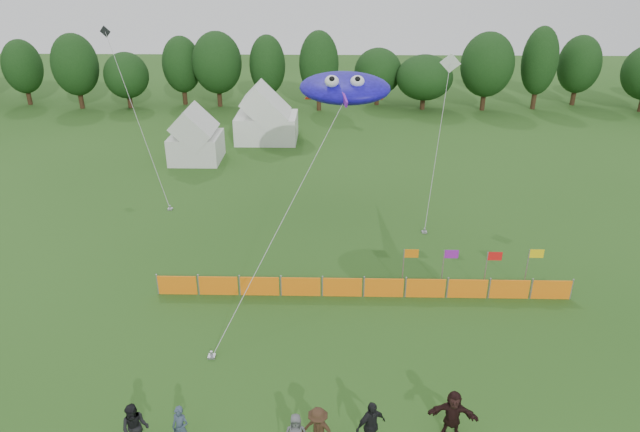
{
  "coord_description": "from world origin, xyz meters",
  "views": [
    {
      "loc": [
        0.49,
        -15.47,
        15.14
      ],
      "look_at": [
        0.0,
        6.0,
        5.2
      ],
      "focal_mm": 32.0,
      "sensor_mm": 36.0,
      "label": 1
    }
  ],
  "objects_px": {
    "spectator_f": "(453,414)",
    "spectator_d": "(371,426)",
    "stingray_kite": "(345,87)",
    "spectator_a": "(181,427)",
    "tent_left": "(196,139)",
    "spectator_c": "(318,431)",
    "tent_right": "(267,119)",
    "barrier_fence": "(363,287)",
    "spectator_b": "(135,429)"
  },
  "relations": [
    {
      "from": "tent_left",
      "to": "spectator_d",
      "type": "relative_size",
      "value": 2.04
    },
    {
      "from": "barrier_fence",
      "to": "spectator_a",
      "type": "height_order",
      "value": "spectator_a"
    },
    {
      "from": "spectator_a",
      "to": "spectator_c",
      "type": "xyz_separation_m",
      "value": [
        4.57,
        -0.15,
        0.09
      ]
    },
    {
      "from": "spectator_b",
      "to": "spectator_f",
      "type": "distance_m",
      "value": 10.6
    },
    {
      "from": "barrier_fence",
      "to": "spectator_c",
      "type": "xyz_separation_m",
      "value": [
        -1.92,
        -9.52,
        0.41
      ]
    },
    {
      "from": "tent_left",
      "to": "spectator_f",
      "type": "bearing_deg",
      "value": -62.11
    },
    {
      "from": "tent_right",
      "to": "spectator_d",
      "type": "distance_m",
      "value": 35.22
    },
    {
      "from": "spectator_f",
      "to": "stingray_kite",
      "type": "height_order",
      "value": "stingray_kite"
    },
    {
      "from": "barrier_fence",
      "to": "spectator_c",
      "type": "relative_size",
      "value": 10.9
    },
    {
      "from": "tent_left",
      "to": "spectator_b",
      "type": "xyz_separation_m",
      "value": [
        4.45,
        -29.29,
        -0.8
      ]
    },
    {
      "from": "tent_left",
      "to": "spectator_c",
      "type": "height_order",
      "value": "tent_left"
    },
    {
      "from": "spectator_a",
      "to": "spectator_c",
      "type": "bearing_deg",
      "value": 13.23
    },
    {
      "from": "spectator_f",
      "to": "spectator_d",
      "type": "bearing_deg",
      "value": -157.52
    },
    {
      "from": "spectator_c",
      "to": "spectator_f",
      "type": "bearing_deg",
      "value": 33.29
    },
    {
      "from": "barrier_fence",
      "to": "spectator_d",
      "type": "bearing_deg",
      "value": -91.12
    },
    {
      "from": "spectator_a",
      "to": "spectator_d",
      "type": "height_order",
      "value": "spectator_d"
    },
    {
      "from": "barrier_fence",
      "to": "spectator_c",
      "type": "distance_m",
      "value": 9.72
    },
    {
      "from": "spectator_b",
      "to": "spectator_a",
      "type": "bearing_deg",
      "value": 3.59
    },
    {
      "from": "barrier_fence",
      "to": "spectator_d",
      "type": "relative_size",
      "value": 10.32
    },
    {
      "from": "barrier_fence",
      "to": "spectator_b",
      "type": "xyz_separation_m",
      "value": [
        -7.92,
        -9.59,
        0.45
      ]
    },
    {
      "from": "spectator_b",
      "to": "spectator_c",
      "type": "xyz_separation_m",
      "value": [
        6.0,
        0.08,
        -0.04
      ]
    },
    {
      "from": "tent_right",
      "to": "spectator_f",
      "type": "bearing_deg",
      "value": -73.57
    },
    {
      "from": "tent_left",
      "to": "stingray_kite",
      "type": "relative_size",
      "value": 0.18
    },
    {
      "from": "tent_left",
      "to": "barrier_fence",
      "type": "xyz_separation_m",
      "value": [
        12.37,
        -19.7,
        -1.25
      ]
    },
    {
      "from": "tent_left",
      "to": "spectator_d",
      "type": "height_order",
      "value": "tent_left"
    },
    {
      "from": "tent_right",
      "to": "spectator_b",
      "type": "bearing_deg",
      "value": -90.96
    },
    {
      "from": "spectator_c",
      "to": "spectator_d",
      "type": "xyz_separation_m",
      "value": [
        1.74,
        0.21,
        0.05
      ]
    },
    {
      "from": "tent_left",
      "to": "spectator_b",
      "type": "relative_size",
      "value": 2.07
    },
    {
      "from": "tent_right",
      "to": "barrier_fence",
      "type": "distance_m",
      "value": 26.25
    },
    {
      "from": "spectator_c",
      "to": "spectator_f",
      "type": "relative_size",
      "value": 1.0
    },
    {
      "from": "tent_left",
      "to": "spectator_d",
      "type": "distance_m",
      "value": 31.47
    },
    {
      "from": "tent_left",
      "to": "spectator_f",
      "type": "relative_size",
      "value": 2.16
    },
    {
      "from": "spectator_a",
      "to": "stingray_kite",
      "type": "height_order",
      "value": "stingray_kite"
    },
    {
      "from": "tent_left",
      "to": "spectator_c",
      "type": "relative_size",
      "value": 2.16
    },
    {
      "from": "spectator_f",
      "to": "spectator_a",
      "type": "bearing_deg",
      "value": -166.14
    },
    {
      "from": "spectator_c",
      "to": "spectator_f",
      "type": "distance_m",
      "value": 4.64
    },
    {
      "from": "tent_left",
      "to": "spectator_a",
      "type": "relative_size",
      "value": 2.4
    },
    {
      "from": "tent_left",
      "to": "spectator_b",
      "type": "bearing_deg",
      "value": -81.36
    },
    {
      "from": "spectator_d",
      "to": "tent_right",
      "type": "bearing_deg",
      "value": 71.02
    },
    {
      "from": "spectator_d",
      "to": "spectator_c",
      "type": "bearing_deg",
      "value": 156.14
    },
    {
      "from": "tent_left",
      "to": "spectator_a",
      "type": "distance_m",
      "value": 29.67
    },
    {
      "from": "tent_right",
      "to": "spectator_a",
      "type": "distance_m",
      "value": 34.56
    },
    {
      "from": "spectator_d",
      "to": "spectator_b",
      "type": "bearing_deg",
      "value": 151.41
    },
    {
      "from": "spectator_d",
      "to": "spectator_f",
      "type": "distance_m",
      "value": 2.9
    },
    {
      "from": "spectator_b",
      "to": "stingray_kite",
      "type": "xyz_separation_m",
      "value": [
        7.04,
        19.1,
        7.16
      ]
    },
    {
      "from": "tent_right",
      "to": "barrier_fence",
      "type": "relative_size",
      "value": 0.27
    },
    {
      "from": "tent_right",
      "to": "spectator_a",
      "type": "xyz_separation_m",
      "value": [
        0.84,
        -34.53,
        -1.09
      ]
    },
    {
      "from": "spectator_c",
      "to": "tent_left",
      "type": "bearing_deg",
      "value": 132.21
    },
    {
      "from": "tent_right",
      "to": "spectator_f",
      "type": "relative_size",
      "value": 2.94
    },
    {
      "from": "barrier_fence",
      "to": "spectator_f",
      "type": "distance_m",
      "value": 9.05
    }
  ]
}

